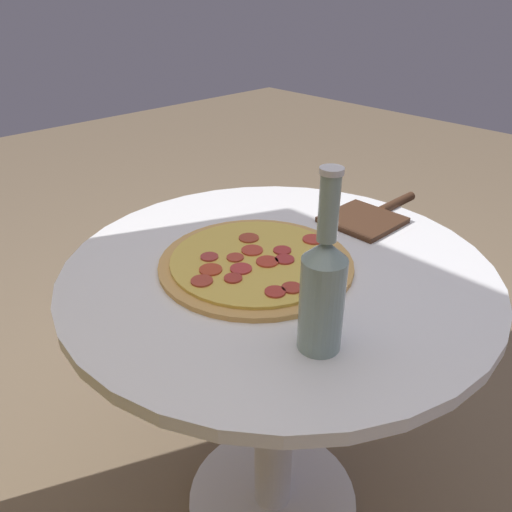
% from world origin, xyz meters
% --- Properties ---
extents(ground_plane, '(8.00, 8.00, 0.00)m').
position_xyz_m(ground_plane, '(0.00, 0.00, 0.00)').
color(ground_plane, '#7A664C').
extents(table, '(0.82, 0.82, 0.71)m').
position_xyz_m(table, '(0.00, 0.00, 0.53)').
color(table, white).
rests_on(table, ground_plane).
extents(pizza, '(0.37, 0.37, 0.02)m').
position_xyz_m(pizza, '(0.03, 0.03, 0.72)').
color(pizza, tan).
rests_on(pizza, table).
extents(beer_bottle, '(0.06, 0.06, 0.28)m').
position_xyz_m(beer_bottle, '(-0.21, 0.13, 0.81)').
color(beer_bottle, gray).
rests_on(beer_bottle, table).
extents(pizza_paddle, '(0.15, 0.28, 0.02)m').
position_xyz_m(pizza_paddle, '(0.00, -0.30, 0.72)').
color(pizza_paddle, '#422819').
rests_on(pizza_paddle, table).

